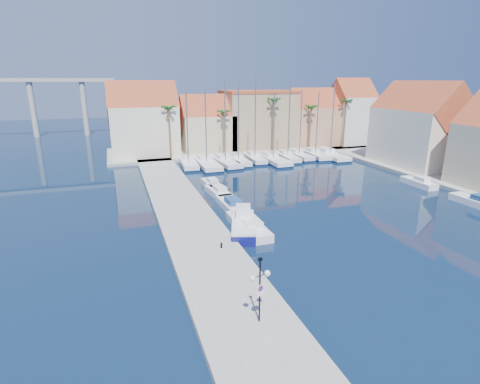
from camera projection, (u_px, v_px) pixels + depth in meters
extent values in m
plane|color=#081B32|center=(319.00, 255.00, 31.52)|extent=(260.00, 260.00, 0.00)
cube|color=gray|center=(184.00, 212.00, 40.93)|extent=(6.00, 77.00, 0.50)
cube|color=gray|center=(244.00, 149.00, 78.03)|extent=(54.00, 16.00, 0.50)
cube|color=gray|center=(459.00, 178.00, 54.85)|extent=(12.00, 60.00, 0.50)
cylinder|color=black|center=(260.00, 290.00, 21.48)|extent=(0.10, 0.10, 4.15)
cylinder|color=black|center=(256.00, 277.00, 21.08)|extent=(0.52, 0.17, 0.05)
cylinder|color=black|center=(264.00, 275.00, 21.34)|extent=(0.52, 0.17, 0.05)
sphere|color=white|center=(252.00, 278.00, 20.94)|extent=(0.37, 0.37, 0.37)
sphere|color=white|center=(267.00, 273.00, 21.47)|extent=(0.37, 0.37, 0.37)
cube|color=black|center=(260.00, 259.00, 20.91)|extent=(0.25, 0.17, 0.17)
cube|color=white|center=(260.00, 289.00, 21.40)|extent=(0.51, 0.15, 0.52)
cylinder|color=red|center=(261.00, 289.00, 21.36)|extent=(0.35, 0.10, 0.35)
cylinder|color=#1933A5|center=(261.00, 289.00, 21.35)|extent=(0.25, 0.07, 0.25)
cube|color=white|center=(260.00, 295.00, 21.50)|extent=(0.41, 0.13, 0.15)
cylinder|color=black|center=(221.00, 245.00, 31.59)|extent=(0.18, 0.18, 0.45)
cube|color=navy|center=(243.00, 228.00, 35.93)|extent=(4.13, 6.88, 0.98)
cube|color=white|center=(243.00, 222.00, 35.75)|extent=(4.13, 6.88, 0.22)
cube|color=white|center=(243.00, 212.00, 36.83)|extent=(1.89, 2.10, 1.20)
cube|color=white|center=(248.00, 226.00, 36.64)|extent=(2.39, 7.42, 0.80)
cube|color=white|center=(251.00, 222.00, 35.77)|extent=(1.67, 2.60, 0.60)
cube|color=white|center=(231.00, 205.00, 42.74)|extent=(2.19, 6.35, 0.80)
cube|color=navy|center=(233.00, 201.00, 41.97)|extent=(1.47, 2.24, 0.60)
cube|color=white|center=(218.00, 193.00, 47.40)|extent=(2.35, 5.75, 0.80)
cube|color=white|center=(220.00, 188.00, 46.71)|extent=(1.45, 2.08, 0.60)
cube|color=white|center=(211.00, 185.00, 50.95)|extent=(1.90, 5.14, 0.80)
cube|color=white|center=(212.00, 181.00, 50.30)|extent=(1.23, 1.83, 0.60)
cube|color=white|center=(477.00, 202.00, 43.62)|extent=(2.10, 6.27, 0.80)
cube|color=white|center=(418.00, 183.00, 51.83)|extent=(1.76, 5.46, 0.80)
cube|color=white|center=(422.00, 179.00, 51.13)|extent=(1.23, 1.91, 0.60)
cube|color=white|center=(188.00, 163.00, 63.32)|extent=(3.03, 9.47, 1.00)
cube|color=#0B1C3B|center=(188.00, 165.00, 63.42)|extent=(3.10, 9.53, 0.28)
cube|color=white|center=(187.00, 158.00, 63.95)|extent=(1.88, 2.90, 0.60)
cylinder|color=slate|center=(187.00, 128.00, 61.13)|extent=(0.20, 0.20, 11.20)
cube|color=white|center=(206.00, 163.00, 63.37)|extent=(3.01, 11.45, 1.00)
cube|color=#0B1C3B|center=(206.00, 165.00, 63.46)|extent=(3.07, 11.51, 0.28)
cube|color=white|center=(204.00, 157.00, 64.18)|extent=(2.09, 3.44, 0.60)
cylinder|color=slate|center=(206.00, 127.00, 61.04)|extent=(0.20, 0.20, 11.52)
cube|color=white|center=(224.00, 162.00, 64.64)|extent=(3.52, 10.73, 1.00)
cube|color=#0B1C3B|center=(224.00, 164.00, 64.74)|extent=(3.59, 10.79, 0.28)
cube|color=white|center=(222.00, 156.00, 65.34)|extent=(2.15, 3.30, 0.60)
cylinder|color=slate|center=(225.00, 122.00, 62.18)|extent=(0.20, 0.20, 12.79)
cube|color=white|center=(238.00, 160.00, 65.77)|extent=(2.74, 9.28, 1.00)
cube|color=#0B1C3B|center=(238.00, 162.00, 65.86)|extent=(2.81, 9.34, 0.28)
cube|color=white|center=(236.00, 155.00, 66.38)|extent=(1.78, 2.82, 0.60)
cylinder|color=slate|center=(239.00, 121.00, 63.35)|extent=(0.20, 0.20, 12.78)
cube|color=white|center=(254.00, 159.00, 67.21)|extent=(2.68, 8.69, 1.00)
cube|color=#0B1C3B|center=(254.00, 160.00, 67.31)|extent=(2.74, 8.76, 0.28)
cube|color=white|center=(253.00, 153.00, 67.77)|extent=(1.70, 2.65, 0.60)
cylinder|color=slate|center=(255.00, 118.00, 64.73)|extent=(0.20, 0.20, 13.43)
cube|color=white|center=(272.00, 159.00, 66.59)|extent=(3.07, 11.28, 1.00)
cube|color=#0B1C3B|center=(272.00, 161.00, 66.68)|extent=(3.13, 11.34, 0.28)
cube|color=white|center=(269.00, 154.00, 67.37)|extent=(2.09, 3.40, 0.60)
cylinder|color=slate|center=(274.00, 125.00, 64.33)|extent=(0.20, 0.20, 11.09)
cube|color=white|center=(287.00, 157.00, 68.47)|extent=(3.04, 9.00, 1.00)
cube|color=#0B1C3B|center=(287.00, 159.00, 68.56)|extent=(3.11, 9.07, 0.28)
cube|color=white|center=(285.00, 152.00, 69.06)|extent=(1.83, 2.78, 0.60)
cylinder|color=slate|center=(289.00, 119.00, 66.05)|extent=(0.20, 0.20, 12.88)
cube|color=white|center=(298.00, 155.00, 69.95)|extent=(2.48, 8.84, 1.00)
cube|color=#0B1C3B|center=(298.00, 157.00, 70.05)|extent=(2.54, 8.90, 0.28)
cube|color=white|center=(296.00, 150.00, 70.51)|extent=(1.66, 2.67, 0.60)
cylinder|color=slate|center=(301.00, 122.00, 67.76)|extent=(0.20, 0.20, 11.39)
cube|color=white|center=(314.00, 155.00, 70.65)|extent=(3.24, 9.74, 1.00)
cube|color=#0B1C3B|center=(314.00, 156.00, 70.74)|extent=(3.30, 9.81, 0.28)
cube|color=white|center=(312.00, 150.00, 71.30)|extent=(1.96, 3.00, 0.60)
cylinder|color=slate|center=(317.00, 123.00, 68.47)|extent=(0.20, 0.20, 10.98)
cube|color=white|center=(329.00, 155.00, 70.66)|extent=(3.58, 11.67, 1.00)
cube|color=#0B1C3B|center=(328.00, 156.00, 70.75)|extent=(3.64, 11.73, 0.28)
cube|color=white|center=(326.00, 149.00, 71.49)|extent=(2.27, 3.56, 0.60)
cylinder|color=slate|center=(333.00, 119.00, 68.17)|extent=(0.20, 0.20, 12.57)
cube|color=beige|center=(144.00, 131.00, 69.62)|extent=(12.00, 9.00, 9.00)
cube|color=brown|center=(142.00, 106.00, 68.32)|extent=(12.30, 9.00, 9.00)
cube|color=#CAB98E|center=(207.00, 133.00, 73.59)|extent=(10.00, 8.00, 7.00)
cube|color=brown|center=(207.00, 115.00, 72.57)|extent=(10.30, 8.00, 8.00)
cube|color=#A08362|center=(257.00, 120.00, 77.29)|extent=(14.00, 10.00, 11.00)
cube|color=brown|center=(258.00, 92.00, 75.62)|extent=(14.20, 10.20, 0.50)
cube|color=#B17A5A|center=(311.00, 126.00, 80.49)|extent=(10.00, 8.00, 8.00)
cube|color=brown|center=(312.00, 107.00, 79.33)|extent=(10.30, 8.00, 8.00)
cube|color=silver|center=(350.00, 120.00, 82.05)|extent=(8.00, 8.00, 10.00)
cube|color=brown|center=(352.00, 97.00, 80.61)|extent=(8.30, 8.00, 8.00)
cube|color=beige|center=(417.00, 137.00, 61.64)|extent=(9.00, 14.00, 9.00)
cube|color=brown|center=(421.00, 109.00, 60.33)|extent=(9.00, 14.30, 9.00)
cylinder|color=brown|center=(170.00, 133.00, 66.31)|extent=(0.36, 0.36, 9.00)
sphere|color=#164F17|center=(168.00, 108.00, 65.05)|extent=(2.60, 2.60, 2.60)
cylinder|color=brown|center=(224.00, 133.00, 69.52)|extent=(0.36, 0.36, 8.00)
sphere|color=#164F17|center=(224.00, 112.00, 68.41)|extent=(2.60, 2.60, 2.60)
cylinder|color=brown|center=(273.00, 126.00, 72.30)|extent=(0.36, 0.36, 10.00)
sphere|color=#164F17|center=(274.00, 100.00, 70.89)|extent=(2.60, 2.60, 2.60)
cylinder|color=brown|center=(310.00, 128.00, 74.97)|extent=(0.36, 0.36, 8.50)
sphere|color=#164F17|center=(311.00, 107.00, 73.78)|extent=(2.60, 2.60, 2.60)
cylinder|color=brown|center=(344.00, 124.00, 77.27)|extent=(0.36, 0.36, 9.50)
sphere|color=#164F17|center=(346.00, 101.00, 75.94)|extent=(2.60, 2.60, 2.60)
cube|color=#9E9E99|center=(10.00, 80.00, 90.17)|extent=(48.00, 2.20, 0.90)
cylinder|color=#9E9E99|center=(33.00, 109.00, 93.42)|extent=(1.40, 1.40, 14.00)
cylinder|color=#9E9E99|center=(84.00, 108.00, 97.10)|extent=(1.40, 1.40, 14.00)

